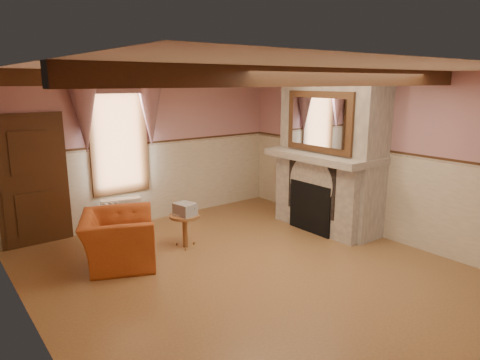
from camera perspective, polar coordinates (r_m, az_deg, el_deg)
floor at (r=6.28m, az=0.83°, el=-12.00°), size 5.50×6.00×0.01m
ceiling at (r=5.69m, az=0.92°, el=14.48°), size 5.50×6.00×0.01m
wall_back at (r=8.35m, az=-12.03°, el=4.08°), size 5.50×0.02×2.80m
wall_front at (r=4.02m, az=28.62°, el=-6.79°), size 5.50×0.02×2.80m
wall_left at (r=4.70m, az=-26.52°, el=-3.86°), size 0.02×6.00×2.80m
wall_right at (r=7.81m, az=16.94°, el=3.19°), size 0.02×6.00×2.80m
wainscot at (r=6.00m, az=0.85°, el=-5.49°), size 5.50×6.00×1.50m
chair_rail at (r=5.81m, az=0.88°, el=1.55°), size 5.50×6.00×0.08m
firebox at (r=7.82m, az=9.68°, el=-3.57°), size 0.20×0.95×0.90m
armchair at (r=6.63m, az=-15.93°, el=-7.57°), size 1.40×1.47×0.76m
side_table at (r=7.08m, az=-7.35°, el=-6.74°), size 0.61×0.61×0.55m
book_stack at (r=6.94m, az=-7.35°, el=-3.89°), size 0.32×0.37×0.20m
radiator at (r=8.04m, az=-15.47°, el=-4.51°), size 0.72×0.34×0.60m
bowl at (r=7.87m, az=10.39°, el=4.09°), size 0.36×0.36×0.09m
mantel_clock at (r=8.18m, az=8.00°, el=4.90°), size 0.14×0.24×0.20m
oil_lamp at (r=8.14m, az=8.21°, el=5.15°), size 0.11×0.11×0.28m
candle_red at (r=7.41m, az=14.54°, el=3.62°), size 0.06×0.06×0.16m
jar_yellow at (r=7.59m, az=12.76°, el=3.79°), size 0.06×0.06×0.12m
fireplace at (r=7.92m, az=12.04°, el=3.60°), size 0.85×2.00×2.80m
mantel at (r=7.79m, az=11.16°, el=3.19°), size 1.05×2.05×0.12m
overmantel_mirror at (r=7.57m, az=10.43°, el=7.61°), size 0.06×1.44×1.04m
door at (r=7.71m, az=-25.90°, el=-0.33°), size 1.10×0.10×2.10m
window at (r=8.05m, az=-15.88°, el=5.35°), size 1.06×0.08×2.02m
window_drapes at (r=7.92m, az=-15.91°, el=9.59°), size 1.30×0.14×1.40m
ceiling_beam_front at (r=4.81m, az=10.08°, el=13.37°), size 5.50×0.18×0.20m
ceiling_beam_back at (r=6.67m, az=-5.67°, el=13.34°), size 5.50×0.18×0.20m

